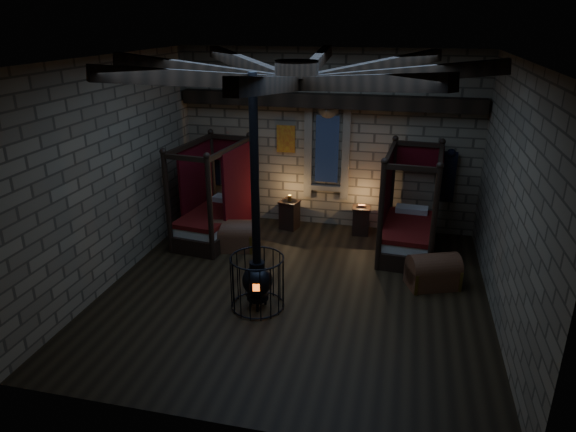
% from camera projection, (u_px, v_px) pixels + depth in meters
% --- Properties ---
extents(room, '(7.02, 7.02, 4.29)m').
position_uv_depth(room, '(298.00, 87.00, 8.37)').
color(room, black).
rests_on(room, ground).
extents(bed_left, '(1.38, 2.25, 2.22)m').
position_uv_depth(bed_left, '(215.00, 215.00, 11.84)').
color(bed_left, black).
rests_on(bed_left, ground).
extents(bed_right, '(1.26, 2.21, 2.23)m').
position_uv_depth(bed_right, '(409.00, 227.00, 11.13)').
color(bed_right, black).
rests_on(bed_right, ground).
extents(trunk_left, '(1.04, 0.78, 0.69)m').
position_uv_depth(trunk_left, '(232.00, 236.00, 11.31)').
color(trunk_left, brown).
rests_on(trunk_left, ground).
extents(trunk_right, '(1.08, 0.89, 0.68)m').
position_uv_depth(trunk_right, '(433.00, 272.00, 9.72)').
color(trunk_right, brown).
rests_on(trunk_right, ground).
extents(nightstand_left, '(0.52, 0.51, 0.85)m').
position_uv_depth(nightstand_left, '(290.00, 214.00, 12.40)').
color(nightstand_left, black).
rests_on(nightstand_left, ground).
extents(nightstand_right, '(0.45, 0.43, 0.73)m').
position_uv_depth(nightstand_right, '(361.00, 220.00, 12.08)').
color(nightstand_right, black).
rests_on(nightstand_right, ground).
extents(stove, '(0.95, 0.95, 4.05)m').
position_uv_depth(stove, '(257.00, 277.00, 8.92)').
color(stove, black).
rests_on(stove, ground).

